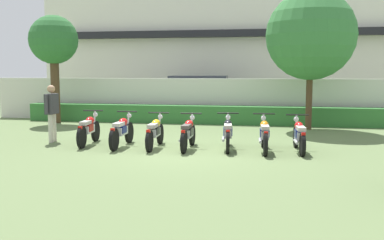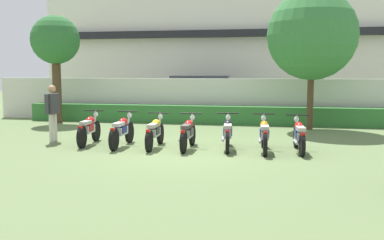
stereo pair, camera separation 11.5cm
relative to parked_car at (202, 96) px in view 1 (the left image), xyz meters
The scene contains 15 objects.
ground 9.60m from the parked_car, 83.22° to the right, with size 60.00×60.00×0.00m, color #607547.
building 6.35m from the parked_car, 78.50° to the left, with size 20.99×6.50×7.64m.
compound_wall 2.78m from the parked_car, 66.11° to the right, with size 19.94×0.30×1.80m, color silver.
hedge_row 3.48m from the parked_car, 70.85° to the right, with size 15.95×0.70×0.72m, color #337033.
parked_car is the anchor object (origin of this frame).
tree_near_inspector 7.16m from the parked_car, 142.55° to the right, with size 1.95×1.95×4.34m.
tree_far_side 6.80m from the parked_car, 43.17° to the right, with size 3.19×3.19×4.97m.
motorcycle_in_row_0 9.11m from the parked_car, 101.83° to the right, with size 0.60×1.87×0.97m.
motorcycle_in_row_1 9.10m from the parked_car, 95.11° to the right, with size 0.60×1.97×0.97m.
motorcycle_in_row_2 9.06m from the parked_car, 89.05° to the right, with size 0.60×1.91×0.95m.
motorcycle_in_row_3 9.15m from the parked_car, 83.14° to the right, with size 0.60×1.84×0.95m.
motorcycle_in_row_4 9.20m from the parked_car, 76.40° to the right, with size 0.60×1.84×0.97m.
motorcycle_in_row_5 9.59m from the parked_car, 70.87° to the right, with size 0.60×1.95×0.97m.
motorcycle_in_row_6 9.82m from the parked_car, 65.66° to the right, with size 0.60×1.85×0.95m.
inspector_person 9.18m from the parked_car, 109.97° to the right, with size 0.23×0.68×1.70m.
Camera 1 is at (2.22, -11.20, 2.14)m, focal length 41.13 mm.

